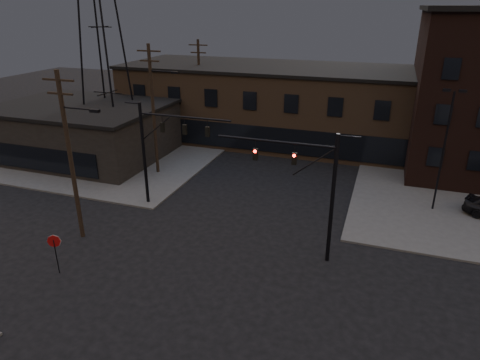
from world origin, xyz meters
name	(u,v)px	position (x,y,z in m)	size (l,w,h in m)	color
ground	(199,281)	(0.00, 0.00, 0.00)	(140.00, 140.00, 0.00)	black
sidewalk_nw	(105,137)	(-22.00, 22.00, 0.07)	(30.00, 30.00, 0.15)	#474744
building_row	(303,107)	(0.00, 28.00, 4.00)	(40.00, 12.00, 8.00)	brown
building_left	(83,132)	(-20.00, 16.00, 2.50)	(16.00, 12.00, 5.00)	black
traffic_signal_near	(314,183)	(5.36, 4.50, 4.93)	(7.12, 0.24, 8.00)	black
traffic_signal_far	(158,144)	(-6.72, 8.00, 5.01)	(7.12, 0.24, 8.00)	black
stop_sign	(55,245)	(-8.00, -1.99, 1.84)	(0.72, 0.33, 2.48)	black
utility_pole_near	(71,154)	(-9.43, 2.00, 5.87)	(3.70, 0.28, 11.00)	black
utility_pole_mid	(154,108)	(-10.44, 14.00, 6.13)	(3.70, 0.28, 11.50)	black
utility_pole_far	(200,88)	(-11.50, 26.00, 5.78)	(2.20, 0.28, 11.00)	black
transmission_tower	(100,27)	(-18.00, 18.00, 12.50)	(7.00, 7.00, 25.00)	black
lot_light_a	(445,141)	(13.00, 14.00, 5.51)	(1.50, 0.28, 9.14)	black
car_crossing	(325,142)	(2.94, 25.97, 0.86)	(1.81, 5.19, 1.71)	black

